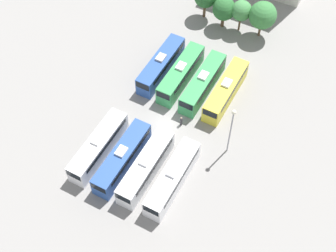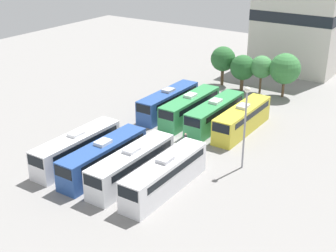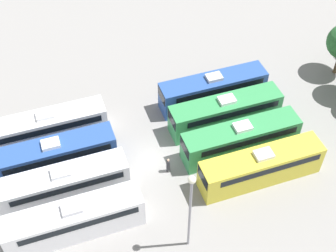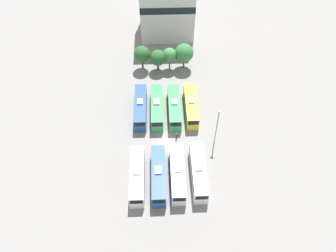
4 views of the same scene
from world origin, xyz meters
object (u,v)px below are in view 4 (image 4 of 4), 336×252
Objects in this scene: bus_0 at (137,175)px; bus_5 at (157,107)px; tree_2 at (170,55)px; tree_3 at (184,53)px; bus_4 at (140,107)px; bus_7 at (191,105)px; bus_6 at (174,107)px; tree_0 at (142,54)px; bus_1 at (158,175)px; worker_person at (177,136)px; tree_1 at (158,58)px; light_pole at (218,122)px; bus_3 at (198,172)px; depot_building at (167,1)px; bus_2 at (177,173)px.

bus_0 is 17.34m from bus_5.
tree_2 is 0.88× the size of tree_3.
bus_7 is at bearing 0.24° from bus_4.
bus_6 is 1.82× the size of tree_0.
bus_1 and bus_5 have the same top height.
bus_7 is (11.03, 17.13, 0.00)m from bus_0.
bus_6 reaches higher than worker_person.
tree_0 reaches higher than bus_5.
tree_2 is (7.01, 31.76, 2.33)m from bus_0.
bus_1 is 2.03× the size of tree_1.
light_pole reaches higher than tree_0.
tree_1 is (3.78, -0.78, -0.60)m from tree_0.
bus_0 is 1.96× the size of tree_2.
worker_person is 22.16m from tree_1.
tree_1 is at bearing 102.65° from bus_6.
bus_1 is at bearing -112.90° from bus_7.
bus_0 is 1.00× the size of bus_1.
bus_4 is 1.72× the size of tree_3.
bus_3 is 1.00× the size of bus_4.
tree_1 reaches higher than bus_6.
tree_1 is at bearing 82.37° from bus_0.
light_pole is at bearing -35.90° from bus_5.
tree_2 is at bearing 9.60° from tree_1.
bus_1 is 17.28m from bus_6.
bus_6 is at bearing 91.11° from worker_person.
tree_1 reaches higher than bus_0.
bus_5 is 6.62× the size of worker_person.
depot_building reaches higher than bus_1.
worker_person is 0.10× the size of depot_building.
tree_2 is at bearing 90.36° from bus_2.
bus_2 is 1.72× the size of tree_3.
bus_7 is 1.82× the size of tree_0.
bus_4 is at bearing -105.66° from tree_1.
tree_2 reaches higher than bus_5.
tree_2 reaches higher than bus_0.
bus_0 and bus_6 have the same top height.
tree_2 is (-8.14, 23.11, -1.87)m from light_pole.
depot_building is at bearing 97.47° from bus_7.
bus_4 is 3.49m from bus_5.
bus_4 and bus_7 have the same top height.
tree_3 is (3.06, 15.22, 2.56)m from bus_6.
bus_7 is 18.49m from tree_0.
light_pole is 0.51× the size of depot_building.
depot_building reaches higher than bus_0.
bus_6 is 1.00× the size of bus_7.
bus_1 is 1.00× the size of bus_3.
tree_0 is at bearing 95.97° from bus_1.
bus_7 is 8.37m from worker_person.
bus_1 and bus_7 have the same top height.
bus_7 is at bearing -64.21° from tree_1.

